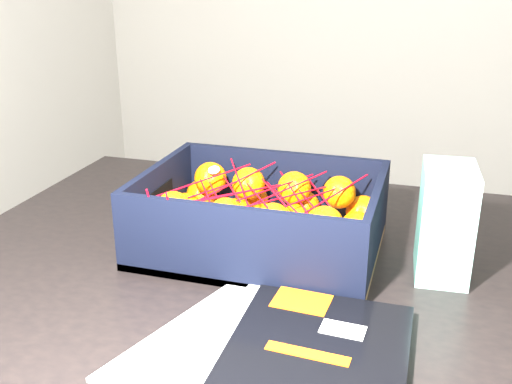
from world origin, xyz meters
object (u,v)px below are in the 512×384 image
(produce_crate, at_px, (261,225))
(retail_carton, at_px, (445,222))
(magazine_stack, at_px, (277,355))
(table, at_px, (311,315))

(produce_crate, bearing_deg, retail_carton, -0.36)
(magazine_stack, relative_size, produce_crate, 0.92)
(produce_crate, relative_size, retail_carton, 2.23)
(magazine_stack, height_order, produce_crate, produce_crate)
(table, distance_m, magazine_stack, 0.28)
(magazine_stack, xyz_separation_m, produce_crate, (-0.10, 0.29, 0.03))
(magazine_stack, bearing_deg, retail_carton, 57.71)
(table, relative_size, produce_crate, 3.20)
(magazine_stack, height_order, retail_carton, retail_carton)
(retail_carton, bearing_deg, produce_crate, 175.40)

